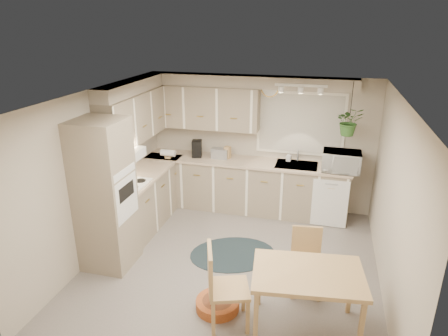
{
  "coord_description": "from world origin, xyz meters",
  "views": [
    {
      "loc": [
        1.12,
        -4.71,
        3.29
      ],
      "look_at": [
        -0.26,
        0.55,
        1.25
      ],
      "focal_mm": 32.0,
      "sensor_mm": 36.0,
      "label": 1
    }
  ],
  "objects_px": {
    "braided_rug": "(233,254)",
    "microwave": "(341,159)",
    "dining_table": "(306,301)",
    "chair_back": "(306,263)",
    "chair_left": "(229,287)",
    "pet_bed": "(218,304)"
  },
  "relations": [
    {
      "from": "chair_left",
      "to": "pet_bed",
      "type": "relative_size",
      "value": 1.87
    },
    {
      "from": "dining_table",
      "to": "pet_bed",
      "type": "height_order",
      "value": "dining_table"
    },
    {
      "from": "braided_rug",
      "to": "microwave",
      "type": "relative_size",
      "value": 2.1
    },
    {
      "from": "chair_back",
      "to": "microwave",
      "type": "bearing_deg",
      "value": -107.84
    },
    {
      "from": "dining_table",
      "to": "chair_left",
      "type": "relative_size",
      "value": 1.2
    },
    {
      "from": "braided_rug",
      "to": "dining_table",
      "type": "bearing_deg",
      "value": -48.06
    },
    {
      "from": "dining_table",
      "to": "braided_rug",
      "type": "bearing_deg",
      "value": 131.94
    },
    {
      "from": "dining_table",
      "to": "chair_left",
      "type": "xyz_separation_m",
      "value": [
        -0.84,
        -0.13,
        0.12
      ]
    },
    {
      "from": "chair_left",
      "to": "pet_bed",
      "type": "bearing_deg",
      "value": -154.17
    },
    {
      "from": "chair_left",
      "to": "braided_rug",
      "type": "relative_size",
      "value": 0.77
    },
    {
      "from": "microwave",
      "to": "pet_bed",
      "type": "bearing_deg",
      "value": -116.69
    },
    {
      "from": "chair_back",
      "to": "pet_bed",
      "type": "xyz_separation_m",
      "value": [
        -0.99,
        -0.59,
        -0.36
      ]
    },
    {
      "from": "braided_rug",
      "to": "chair_back",
      "type": "bearing_deg",
      "value": -29.03
    },
    {
      "from": "dining_table",
      "to": "microwave",
      "type": "bearing_deg",
      "value": 82.89
    },
    {
      "from": "dining_table",
      "to": "braided_rug",
      "type": "height_order",
      "value": "dining_table"
    },
    {
      "from": "chair_back",
      "to": "dining_table",
      "type": "bearing_deg",
      "value": 86.36
    },
    {
      "from": "dining_table",
      "to": "microwave",
      "type": "height_order",
      "value": "microwave"
    },
    {
      "from": "chair_left",
      "to": "chair_back",
      "type": "distance_m",
      "value": 1.12
    },
    {
      "from": "chair_left",
      "to": "microwave",
      "type": "xyz_separation_m",
      "value": [
        1.18,
        2.83,
        0.65
      ]
    },
    {
      "from": "chair_left",
      "to": "microwave",
      "type": "height_order",
      "value": "microwave"
    },
    {
      "from": "pet_bed",
      "to": "braided_rug",
      "type": "bearing_deg",
      "value": 94.71
    },
    {
      "from": "dining_table",
      "to": "chair_left",
      "type": "height_order",
      "value": "chair_left"
    }
  ]
}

